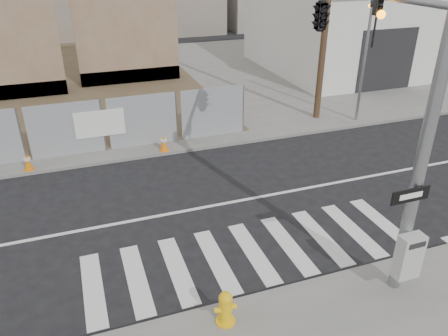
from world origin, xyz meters
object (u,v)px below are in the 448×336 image
object	(u,v)px
auto_shop	(364,27)
traffic_cone_c	(27,162)
fire_hydrant	(225,308)
signal_pole	(350,54)
traffic_cone_d	(164,143)

from	to	relation	value
auto_shop	traffic_cone_c	world-z (taller)	auto_shop
traffic_cone_c	fire_hydrant	bearing A→B (deg)	-64.98
auto_shop	fire_hydrant	distance (m)	23.48
fire_hydrant	auto_shop	bearing A→B (deg)	64.85
signal_pole	fire_hydrant	world-z (taller)	signal_pole
auto_shop	traffic_cone_d	distance (m)	17.34
auto_shop	fire_hydrant	world-z (taller)	auto_shop
signal_pole	traffic_cone_c	xyz separation A→B (m)	(-8.09, 6.27, -4.36)
traffic_cone_c	traffic_cone_d	bearing A→B (deg)	0.00
auto_shop	traffic_cone_c	xyz separation A→B (m)	(-19.59, -8.75, -2.11)
signal_pole	auto_shop	xyz separation A→B (m)	(11.50, 15.01, -2.25)
auto_shop	traffic_cone_c	size ratio (longest dim) A/B	19.45
signal_pole	traffic_cone_c	world-z (taller)	signal_pole
traffic_cone_d	traffic_cone_c	bearing A→B (deg)	180.00
signal_pole	fire_hydrant	xyz separation A→B (m)	(-4.00, -2.50, -4.28)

